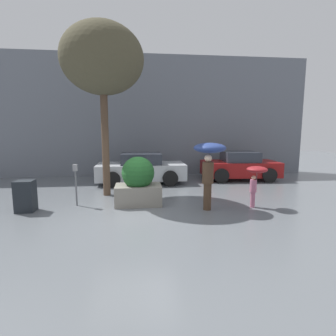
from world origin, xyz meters
TOP-DOWN VIEW (x-y plane):
  - ground_plane at (0.00, 0.00)m, footprint 40.00×40.00m
  - building_facade at (0.00, 6.50)m, footprint 18.00×0.30m
  - planter_box at (0.20, 1.00)m, footprint 1.42×1.01m
  - person_adult at (2.25, 0.31)m, footprint 0.94×0.94m
  - person_child at (3.68, 0.29)m, footprint 0.61×0.61m
  - parked_car_near at (0.33, 4.44)m, footprint 3.82×1.98m
  - parked_car_far at (4.95, 4.75)m, footprint 3.57×2.12m
  - street_tree at (-0.93, 2.32)m, footprint 2.77×2.77m
  - parking_meter at (-1.70, 1.07)m, footprint 0.14×0.14m
  - newspaper_box at (-3.00, 0.63)m, footprint 0.50×0.44m

SIDE VIEW (x-z plane):
  - ground_plane at x=0.00m, z-range 0.00..0.00m
  - newspaper_box at x=-3.00m, z-range 0.00..0.90m
  - parked_car_far at x=4.95m, z-range -0.04..1.26m
  - parked_car_near at x=0.33m, z-range -0.04..1.26m
  - planter_box at x=0.20m, z-range -0.05..1.46m
  - parking_meter at x=-1.70m, z-range 0.28..1.56m
  - person_child at x=3.68m, z-range 0.36..1.62m
  - person_adult at x=2.25m, z-range 0.54..2.49m
  - building_facade at x=0.00m, z-range 0.00..6.00m
  - street_tree at x=-0.93m, z-range 1.71..7.55m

